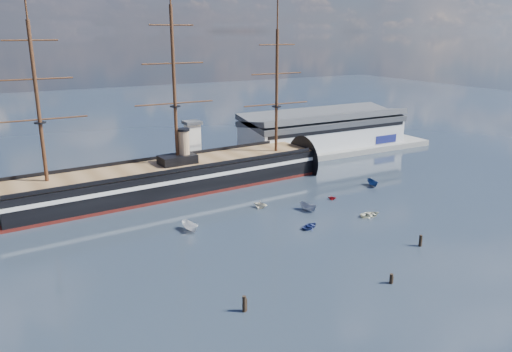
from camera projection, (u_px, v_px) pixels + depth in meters
ground at (232, 207)px, 127.24m from camera, size 600.00×600.00×0.00m
quay at (210, 169)px, 162.12m from camera, size 180.00×18.00×2.00m
warehouse at (323, 130)px, 185.67m from camera, size 63.00×21.00×11.60m
quay_tower at (193, 144)px, 153.62m from camera, size 5.00×5.00×15.00m
warship at (166, 178)px, 137.96m from camera, size 113.38×22.09×53.94m
motorboat_a at (191, 231)px, 112.04m from camera, size 6.88×3.45×2.63m
motorboat_b at (310, 228)px, 113.86m from camera, size 2.13×3.15×1.36m
motorboat_c at (308, 211)px, 124.76m from camera, size 6.46×3.56×2.44m
motorboat_d at (260, 208)px, 126.86m from camera, size 6.69×5.51×2.27m
motorboat_e at (370, 216)px, 121.02m from camera, size 1.56×3.31×1.50m
motorboat_f at (373, 186)px, 144.58m from camera, size 6.25×3.39×2.37m
motorboat_g at (332, 199)px, 133.14m from camera, size 3.71×3.78×1.36m
piling_near_left at (244, 312)px, 79.87m from camera, size 0.64×0.64×3.45m
piling_near_mid at (391, 283)px, 88.78m from camera, size 0.64×0.64×2.57m
piling_near_right at (420, 246)px, 104.19m from camera, size 0.64×0.64×3.19m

